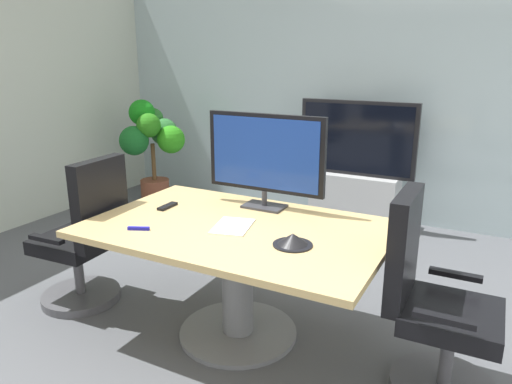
% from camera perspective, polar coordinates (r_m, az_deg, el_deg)
% --- Properties ---
extents(ground_plane, '(7.38, 7.38, 0.00)m').
position_cam_1_polar(ground_plane, '(3.19, -1.45, -17.40)').
color(ground_plane, '#515459').
extents(wall_back_glass_partition, '(6.38, 0.10, 2.77)m').
position_cam_1_polar(wall_back_glass_partition, '(5.30, 13.74, 11.63)').
color(wall_back_glass_partition, '#9EB2B7').
rests_on(wall_back_glass_partition, ground).
extents(conference_table, '(1.80, 1.16, 0.75)m').
position_cam_1_polar(conference_table, '(3.00, -2.24, -7.59)').
color(conference_table, tan).
rests_on(conference_table, ground).
extents(office_chair_left, '(0.61, 0.58, 1.09)m').
position_cam_1_polar(office_chair_left, '(3.62, -19.63, -5.92)').
color(office_chair_left, '#4C4C51').
rests_on(office_chair_left, ground).
extents(office_chair_right, '(0.60, 0.57, 1.09)m').
position_cam_1_polar(office_chair_right, '(2.74, 20.24, -13.36)').
color(office_chair_right, '#4C4C51').
rests_on(office_chair_right, ground).
extents(tv_monitor, '(0.84, 0.18, 0.64)m').
position_cam_1_polar(tv_monitor, '(3.18, 1.10, 4.36)').
color(tv_monitor, '#333338').
rests_on(tv_monitor, conference_table).
extents(wall_display_unit, '(1.20, 0.36, 1.31)m').
position_cam_1_polar(wall_display_unit, '(5.13, 11.70, 0.92)').
color(wall_display_unit, '#B7BABC').
rests_on(wall_display_unit, ground).
extents(potted_plant, '(0.68, 0.70, 1.25)m').
position_cam_1_polar(potted_plant, '(5.77, -12.18, 5.95)').
color(potted_plant, brown).
rests_on(potted_plant, ground).
extents(conference_phone, '(0.22, 0.22, 0.07)m').
position_cam_1_polar(conference_phone, '(2.63, 4.40, -5.73)').
color(conference_phone, black).
rests_on(conference_phone, conference_table).
extents(remote_control, '(0.05, 0.17, 0.02)m').
position_cam_1_polar(remote_control, '(3.32, -10.51, -1.68)').
color(remote_control, black).
rests_on(remote_control, conference_table).
extents(whiteboard_marker, '(0.13, 0.07, 0.02)m').
position_cam_1_polar(whiteboard_marker, '(2.93, -13.82, -4.24)').
color(whiteboard_marker, '#1919A5').
rests_on(whiteboard_marker, conference_table).
extents(paper_notepad, '(0.27, 0.34, 0.01)m').
position_cam_1_polar(paper_notepad, '(2.91, -2.80, -4.10)').
color(paper_notepad, white).
rests_on(paper_notepad, conference_table).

